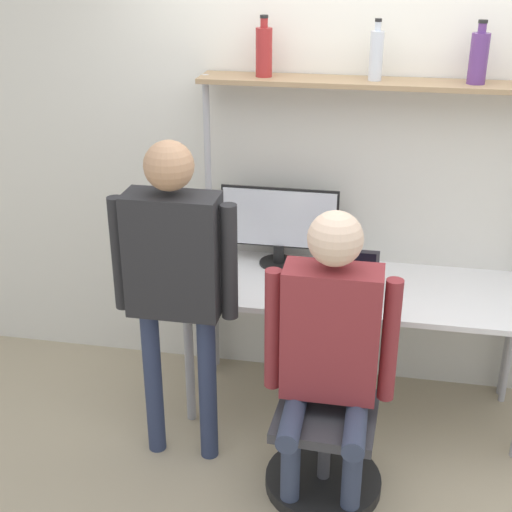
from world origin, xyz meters
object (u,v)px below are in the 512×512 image
office_chair (326,436)px  person_seated (330,338)px  cell_phone (393,299)px  person_standing (174,267)px  bottle_purple (479,57)px  monitor (279,222)px  bottle_red (264,51)px  bottle_clear (376,55)px  laptop (350,285)px

office_chair → person_seated: bearing=-92.9°
person_seated → cell_phone: bearing=63.9°
person_standing → bottle_purple: size_ratio=5.60×
office_chair → person_seated: person_seated is taller
monitor → person_seated: bearing=-67.4°
cell_phone → monitor: bearing=152.4°
monitor → bottle_purple: (0.95, 0.00, 0.91)m
monitor → bottle_red: (-0.09, 0.00, 0.91)m
monitor → cell_phone: (0.64, -0.33, -0.24)m
cell_phone → person_standing: bearing=-157.0°
cell_phone → person_seated: size_ratio=0.11×
cell_phone → bottle_red: size_ratio=0.50×
bottle_purple → bottle_clear: bottle_purple is taller
person_seated → laptop: bearing=85.1°
person_seated → person_standing: 0.78m
monitor → bottle_clear: 1.02m
monitor → person_standing: (-0.37, -0.76, 0.05)m
cell_phone → person_seated: 0.62m
person_seated → office_chair: bearing=87.1°
monitor → laptop: 0.56m
person_seated → bottle_red: 1.48m
office_chair → bottle_clear: bottle_clear is taller
laptop → office_chair: (-0.05, -0.52, -0.56)m
bottle_clear → laptop: bearing=-98.5°
person_standing → monitor: bearing=64.1°
office_chair → bottle_clear: size_ratio=3.06×
laptop → person_standing: bearing=-150.9°
monitor → bottle_purple: bearing=0.0°
cell_phone → person_standing: 1.14m
person_seated → bottle_purple: size_ratio=4.79×
monitor → office_chair: 1.18m
office_chair → person_standing: person_standing is taller
person_seated → bottle_clear: (0.10, 0.89, 1.09)m
office_chair → bottle_red: 1.91m
person_seated → bottle_purple: bearing=56.9°
person_standing → bottle_purple: bearing=30.1°
bottle_red → person_seated: bearing=-62.7°
person_seated → bottle_clear: size_ratio=4.85×
laptop → bottle_clear: size_ratio=0.96×
laptop → cell_phone: 0.23m
cell_phone → person_seated: bearing=-116.1°
person_seated → person_standing: (-0.74, 0.12, 0.23)m
person_standing → bottle_clear: (0.84, 0.76, 0.86)m
bottle_purple → bottle_clear: 0.48m
person_standing → bottle_red: 1.19m
cell_phone → bottle_red: bottle_red is taller
bottle_red → bottle_clear: bottle_red is taller
cell_phone → bottle_red: 1.41m
bottle_red → person_standing: bearing=-110.2°
cell_phone → bottle_clear: bearing=117.5°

